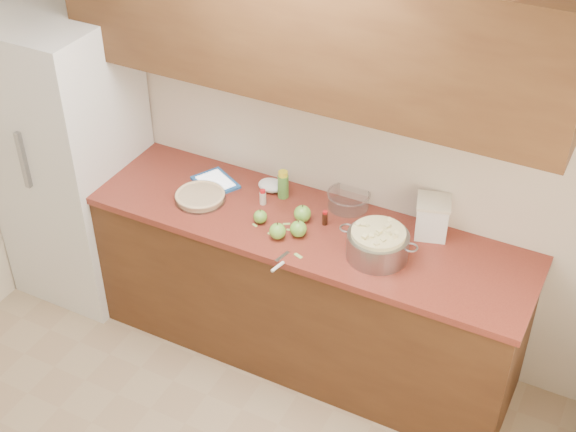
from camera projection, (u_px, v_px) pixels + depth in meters
The scene contains 23 objects.
room_shell at pixel (109, 348), 2.98m from camera, with size 3.60×3.60×3.60m.
counter_run at pixel (290, 284), 4.53m from camera, with size 2.64×0.68×0.92m.
upper_cabinets at pixel (305, 26), 3.76m from camera, with size 2.60×0.34×0.70m, color #513218.
fridge at pixel (72, 159), 4.78m from camera, with size 0.70×0.70×1.80m, color silver.
pie at pixel (200, 197), 4.39m from camera, with size 0.28×0.28×0.05m.
colander at pixel (378, 244), 3.97m from camera, with size 0.41×0.31×0.15m.
flour_canister at pixel (432, 217), 4.10m from camera, with size 0.21×0.21×0.21m.
tablet at pixel (215, 182), 4.53m from camera, with size 0.31×0.28×0.02m.
paring_knife at pixel (278, 265), 3.94m from camera, with size 0.06×0.18×0.02m.
lemon_bottle at pixel (283, 185), 4.38m from camera, with size 0.06×0.06×0.16m.
cinnamon_shaker at pixel (263, 197), 4.35m from camera, with size 0.04×0.04×0.09m.
vanilla_bottle at pixel (325, 218), 4.20m from camera, with size 0.03×0.03×0.08m.
mixing_bowl at pixel (349, 199), 4.33m from camera, with size 0.24×0.24×0.09m.
paper_towel at pixel (271, 185), 4.46m from camera, with size 0.15×0.12×0.06m, color white.
apple_left at pixel (260, 217), 4.22m from camera, with size 0.07×0.07×0.09m.
apple_center at pixel (302, 214), 4.22m from camera, with size 0.09×0.09×0.10m.
apple_front at pixel (277, 231), 4.11m from camera, with size 0.09×0.09×0.10m.
apple_extra at pixel (298, 229), 4.12m from camera, with size 0.09×0.09×0.10m.
peel_a at pixel (271, 232), 4.17m from camera, with size 0.04×0.02×0.00m, color #99C660.
peel_b at pixel (287, 224), 4.22m from camera, with size 0.04×0.02×0.00m, color #99C660.
peel_c at pixel (298, 256), 4.01m from camera, with size 0.05×0.02×0.00m, color #99C660.
peel_d at pixel (290, 230), 4.18m from camera, with size 0.03×0.01×0.00m, color #99C660.
peel_e at pixel (255, 225), 4.22m from camera, with size 0.03×0.01×0.00m, color #99C660.
Camera 1 is at (1.55, -1.57, 3.46)m, focal length 50.00 mm.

